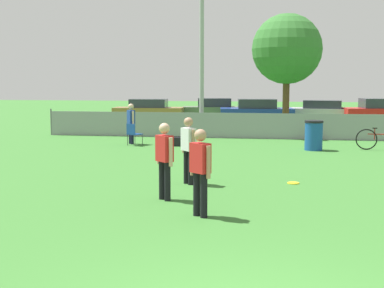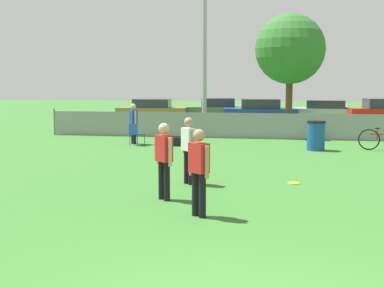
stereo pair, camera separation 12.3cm
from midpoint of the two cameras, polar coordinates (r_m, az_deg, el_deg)
The scene contains 17 objects.
fence_backline at distance 23.17m, azimuth 8.72°, elevation 1.90°, with size 20.48×0.07×1.21m.
light_pole at distance 24.38m, azimuth 0.90°, elevation 13.99°, with size 0.90×0.36×9.55m.
tree_near_pole at distance 26.02m, azimuth 9.96°, elevation 9.92°, with size 3.32×3.32×5.64m.
player_thrower_red at distance 9.71m, azimuth 0.53°, elevation -2.44°, with size 0.42×0.40×1.62m.
player_receiver_white at distance 12.80m, azimuth -0.66°, elevation -0.21°, with size 0.41×0.42×1.62m.
player_defender_red at distance 11.09m, azimuth -3.27°, elevation -1.30°, with size 0.41×0.41×1.62m.
spectator_in_blue at distance 21.16m, azimuth -6.68°, elevation 2.44°, with size 0.38×0.41×1.59m.
frisbee_disc at distance 13.22m, azimuth 10.48°, elevation -4.11°, with size 0.29×0.29×0.03m.
folding_chair_sideline at distance 20.67m, azimuth -6.44°, elevation 1.20°, with size 0.62×0.62×0.85m.
bicycle_sideline at distance 20.29m, azimuth 19.33°, elevation 0.46°, with size 1.73×0.44×0.81m.
trash_bin at distance 19.65m, azimuth 12.68°, elevation 0.92°, with size 0.66×0.66×1.07m.
gear_bag_sideline at distance 20.51m, azimuth -1.90°, elevation 0.28°, with size 0.75×0.41×0.36m.
parked_car_tan at distance 32.33m, azimuth -4.75°, elevation 3.55°, with size 4.27×2.07×1.40m.
parked_car_olive at distance 33.61m, azimuth 2.27°, elevation 3.66°, with size 4.14×2.30×1.41m.
parked_car_blue at distance 31.09m, azimuth 6.80°, elevation 3.43°, with size 4.35×2.29×1.45m.
parked_car_silver at distance 33.21m, azimuth 13.64°, elevation 3.40°, with size 4.43×2.18×1.33m.
parked_car_red at distance 32.93m, azimuth 19.35°, elevation 3.27°, with size 4.40×2.32×1.47m.
Camera 1 is at (0.32, -5.10, 2.48)m, focal length 50.00 mm.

